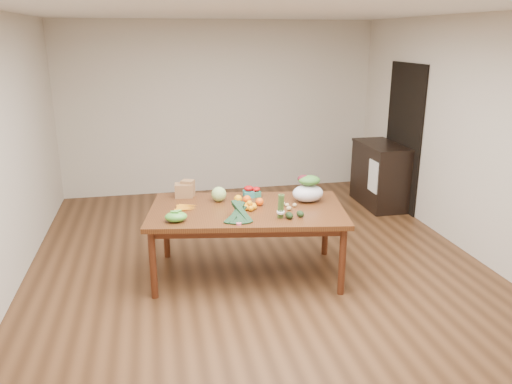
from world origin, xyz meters
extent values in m
plane|color=brown|center=(0.00, 0.00, 0.00)|extent=(6.00, 6.00, 0.00)
cube|color=white|center=(0.00, 0.00, 2.70)|extent=(5.00, 6.00, 0.02)
cube|color=beige|center=(0.00, 3.00, 1.35)|extent=(5.00, 0.02, 2.70)
cube|color=beige|center=(0.00, -3.00, 1.35)|extent=(5.00, 0.02, 2.70)
cube|color=beige|center=(2.50, 0.00, 1.35)|extent=(0.02, 6.00, 2.70)
cube|color=#542C13|center=(-0.15, -0.14, 0.38)|extent=(2.15, 1.42, 0.75)
cube|color=black|center=(2.48, 1.60, 1.05)|extent=(0.02, 1.00, 2.10)
cube|color=black|center=(2.22, 1.73, 0.47)|extent=(0.52, 1.02, 0.94)
cube|color=white|center=(1.96, 1.40, 0.55)|extent=(0.02, 0.28, 0.45)
sphere|color=#AFD078|center=(-0.41, 0.15, 0.83)|extent=(0.16, 0.16, 0.16)
sphere|color=#FDAB0F|center=(-0.21, 0.05, 0.79)|extent=(0.09, 0.09, 0.09)
sphere|color=#FF5B0F|center=(-0.12, 0.02, 0.79)|extent=(0.09, 0.09, 0.09)
sphere|color=#FD5A0F|center=(-0.01, -0.08, 0.79)|extent=(0.08, 0.08, 0.08)
ellipsoid|color=#59A437|center=(-0.89, -0.38, 0.80)|extent=(0.21, 0.16, 0.10)
ellipsoid|color=tan|center=(0.23, -0.13, 0.77)|extent=(0.05, 0.04, 0.04)
ellipsoid|color=tan|center=(0.25, -0.29, 0.77)|extent=(0.05, 0.05, 0.05)
ellipsoid|color=tan|center=(0.26, -0.18, 0.77)|extent=(0.05, 0.04, 0.04)
ellipsoid|color=#DCC37F|center=(0.23, -0.07, 0.77)|extent=(0.05, 0.04, 0.04)
ellipsoid|color=tan|center=(0.34, -0.20, 0.77)|extent=(0.05, 0.04, 0.04)
ellipsoid|color=black|center=(0.19, -0.53, 0.78)|extent=(0.09, 0.12, 0.07)
ellipsoid|color=black|center=(0.31, -0.50, 0.78)|extent=(0.09, 0.11, 0.06)
camera|label=1|loc=(-1.06, -4.93, 2.46)|focal=35.00mm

